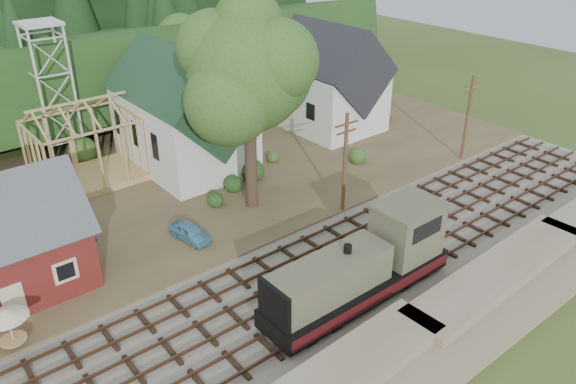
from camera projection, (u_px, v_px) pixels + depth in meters
ground at (320, 279)px, 35.44m from camera, size 140.00×140.00×0.00m
embankment at (427, 354)px, 29.59m from camera, size 64.00×5.00×1.60m
railroad_bed at (320, 278)px, 35.40m from camera, size 64.00×11.00×0.16m
village_flat at (178, 179)px, 47.74m from camera, size 64.00×26.00×0.30m
hillside at (75, 108)px, 64.30m from camera, size 70.00×28.96×12.74m
ridge at (31, 77)px, 75.30m from camera, size 80.00×20.00×12.00m
church at (184, 112)px, 47.67m from camera, size 8.40×15.17×13.00m
farmhouse at (328, 83)px, 56.27m from camera, size 8.40×10.80×10.60m
timber_frame at (86, 148)px, 45.69m from camera, size 8.20×6.20×6.99m
lattice_tower at (44, 51)px, 46.66m from camera, size 3.20×3.20×12.12m
big_tree at (249, 79)px, 38.82m from camera, size 10.90×8.40×14.70m
telegraph_pole_near at (345, 162)px, 40.94m from camera, size 2.20×0.28×8.00m
telegraph_pole_far at (468, 117)px, 49.31m from camera, size 2.20×0.28×8.00m
locomotive at (365, 267)px, 32.78m from camera, size 12.66×3.17×5.05m
car_blue at (190, 232)px, 38.74m from camera, size 1.92×3.61×1.17m
car_red at (374, 117)px, 59.10m from camera, size 4.06×2.23×1.08m
patio_set at (6, 315)px, 28.77m from camera, size 2.16×2.16×2.41m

